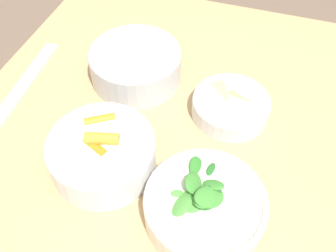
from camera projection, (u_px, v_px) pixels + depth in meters
name	position (u px, v px, depth m)	size (l,w,h in m)	color
dining_table	(160.00, 198.00, 0.74)	(1.01, 0.78, 0.74)	tan
bowl_carrots	(103.00, 153.00, 0.61)	(0.17, 0.17, 0.08)	silver
bowl_greens	(204.00, 204.00, 0.56)	(0.18, 0.18, 0.07)	silver
bowl_beans_hotdog	(136.00, 65.00, 0.75)	(0.18, 0.18, 0.07)	silver
bowl_cookies	(230.00, 105.00, 0.69)	(0.14, 0.14, 0.04)	silver
ruler	(24.00, 84.00, 0.76)	(0.26, 0.04, 0.00)	#EFB7C6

